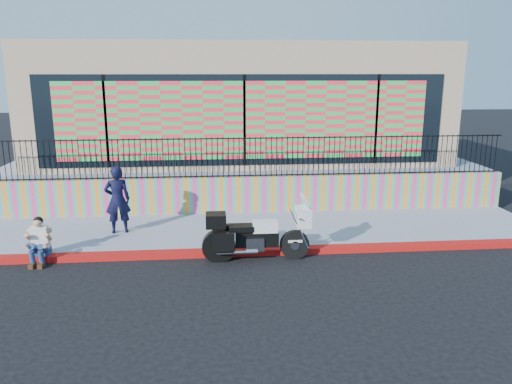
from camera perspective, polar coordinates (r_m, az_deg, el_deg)
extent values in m
plane|color=black|center=(12.22, 0.07, -7.14)|extent=(90.00, 90.00, 0.00)
cube|color=#AC150C|center=(12.19, 0.07, -6.81)|extent=(16.00, 0.30, 0.15)
cube|color=gray|center=(13.75, -0.56, -4.42)|extent=(16.00, 3.00, 0.15)
cube|color=#EB3D81|center=(15.11, -1.06, -0.29)|extent=(16.00, 0.20, 1.10)
cube|color=gray|center=(20.10, -2.12, 2.99)|extent=(16.00, 10.00, 1.25)
cube|color=tan|center=(19.58, -2.15, 10.45)|extent=(14.00, 8.00, 4.00)
cube|color=black|center=(15.61, -1.33, 8.18)|extent=(12.60, 0.04, 2.80)
cube|color=#FF3845|center=(15.58, -1.32, 8.17)|extent=(11.48, 0.02, 2.40)
cylinder|color=black|center=(11.88, 4.43, -6.01)|extent=(0.70, 0.15, 0.70)
cylinder|color=black|center=(11.73, -4.29, -6.28)|extent=(0.70, 0.15, 0.70)
cube|color=black|center=(11.71, 0.10, -5.34)|extent=(1.00, 0.30, 0.36)
cube|color=silver|center=(11.74, -0.15, -5.83)|extent=(0.42, 0.36, 0.32)
cube|color=silver|center=(11.64, 1.04, -3.93)|extent=(0.58, 0.34, 0.25)
cube|color=black|center=(11.60, -1.72, -4.11)|extent=(0.58, 0.36, 0.13)
cube|color=silver|center=(11.70, 5.41, -2.81)|extent=(0.32, 0.55, 0.44)
cube|color=silver|center=(11.62, 5.65, -1.21)|extent=(0.19, 0.48, 0.36)
cube|color=black|center=(11.52, -4.61, -3.23)|extent=(0.46, 0.44, 0.32)
cube|color=black|center=(11.35, -3.74, -5.71)|extent=(0.51, 0.19, 0.42)
cube|color=black|center=(11.95, -3.83, -4.71)|extent=(0.51, 0.19, 0.42)
cube|color=silver|center=(11.85, 4.44, -5.53)|extent=(0.34, 0.17, 0.06)
imported|color=black|center=(13.60, -15.55, -0.85)|extent=(0.73, 0.55, 1.80)
cube|color=navy|center=(12.79, -23.25, -6.19)|extent=(0.36, 0.28, 0.18)
cube|color=white|center=(12.65, -23.45, -4.75)|extent=(0.38, 0.27, 0.54)
sphere|color=tan|center=(12.51, -23.66, -3.24)|extent=(0.21, 0.21, 0.21)
cube|color=#472814|center=(12.50, -24.21, -7.67)|extent=(0.11, 0.26, 0.10)
cube|color=#472814|center=(12.43, -23.33, -7.69)|extent=(0.11, 0.26, 0.10)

